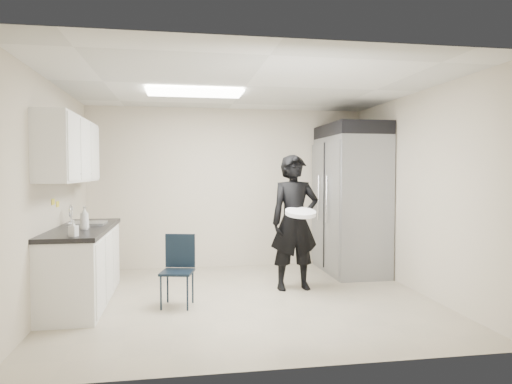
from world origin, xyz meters
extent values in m
plane|color=tan|center=(0.00, 0.00, 0.00)|extent=(4.50, 4.50, 0.00)
plane|color=silver|center=(0.00, 0.00, 2.60)|extent=(4.50, 4.50, 0.00)
plane|color=beige|center=(0.00, 2.00, 1.30)|extent=(4.50, 0.00, 4.50)
plane|color=beige|center=(-2.25, 0.00, 1.30)|extent=(0.00, 4.00, 4.00)
plane|color=beige|center=(2.25, 0.00, 1.30)|extent=(0.00, 4.00, 4.00)
cube|color=white|center=(-0.60, 0.40, 2.57)|extent=(1.20, 0.60, 0.02)
cube|color=silver|center=(-1.95, 0.20, 0.43)|extent=(0.60, 1.90, 0.86)
cube|color=black|center=(-1.95, 0.20, 0.89)|extent=(0.64, 1.95, 0.05)
cube|color=gray|center=(-1.93, 0.45, 0.87)|extent=(0.42, 0.40, 0.14)
cylinder|color=silver|center=(-2.13, 0.45, 1.02)|extent=(0.02, 0.02, 0.24)
cube|color=silver|center=(-2.08, 0.20, 1.83)|extent=(0.35, 1.80, 0.75)
cube|color=black|center=(-2.14, 1.35, 1.62)|extent=(0.22, 0.30, 0.35)
cube|color=yellow|center=(-2.24, 0.10, 1.22)|extent=(0.00, 0.12, 0.07)
cube|color=yellow|center=(-2.24, 0.30, 1.18)|extent=(0.00, 0.12, 0.07)
cube|color=gray|center=(1.83, 1.27, 1.05)|extent=(0.80, 1.35, 2.10)
cube|color=black|center=(1.83, 1.27, 2.20)|extent=(0.80, 1.35, 0.20)
cube|color=black|center=(-0.83, -0.15, 0.40)|extent=(0.43, 0.43, 0.80)
imported|color=black|center=(0.71, 0.40, 0.90)|extent=(0.68, 0.48, 1.79)
cylinder|color=white|center=(0.72, 0.15, 1.05)|extent=(0.42, 0.42, 0.05)
imported|color=white|center=(-1.87, -0.06, 1.04)|extent=(0.15, 0.15, 0.27)
imported|color=#A9A9B5|center=(-1.87, -0.62, 0.99)|extent=(0.10, 0.10, 0.17)
camera|label=1|loc=(-0.79, -5.47, 1.57)|focal=32.00mm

